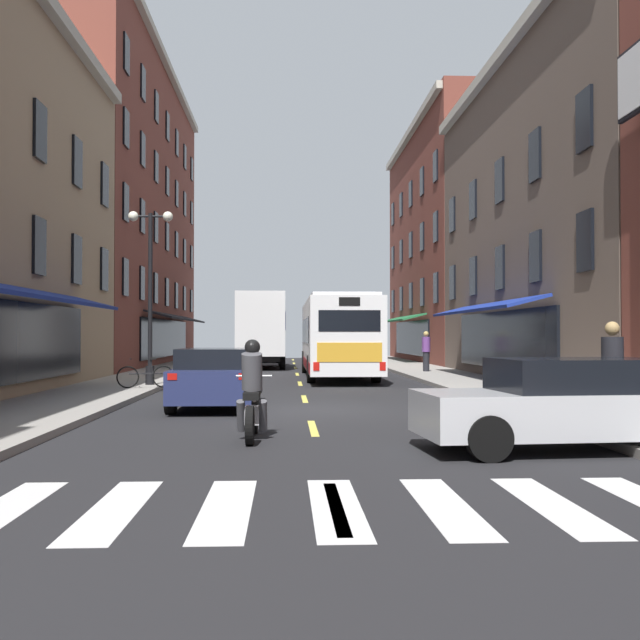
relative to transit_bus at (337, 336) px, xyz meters
The scene contains 15 objects.
ground_plane 13.50m from the transit_bus, 96.75° to the right, with size 34.80×80.00×0.10m, color black.
lane_centre_dashes 13.73m from the transit_bus, 96.63° to the right, with size 0.14×73.90×0.01m.
crosswalk_near 23.40m from the transit_bus, 93.87° to the right, with size 7.10×2.80×0.01m.
sidewalk_left 15.33m from the transit_bus, 119.35° to the right, with size 3.00×80.00×0.14m, color gray.
sidewalk_right 14.07m from the transit_bus, 71.97° to the right, with size 3.00×80.00×0.14m, color gray.
transit_bus is the anchor object (origin of this frame).
box_truck 9.46m from the transit_bus, 110.94° to the left, with size 2.62×7.22×3.85m.
sedan_near 17.67m from the transit_bus, 101.01° to the left, with size 1.89×4.30×1.37m.
sedan_mid 13.36m from the transit_bus, 106.20° to the right, with size 1.97×4.28×1.41m.
sedan_far 19.86m from the transit_bus, 83.73° to the right, with size 4.55×2.20×1.38m.
motorcycle_rider 18.49m from the transit_bus, 98.21° to the right, with size 0.62×2.07×1.66m.
bicycle_near 10.08m from the transit_bus, 128.89° to the right, with size 1.67×0.58×0.91m.
pedestrian_mid 4.70m from the transit_bus, 29.02° to the left, with size 0.36×0.36×1.76m.
pedestrian_far 18.75m from the transit_bus, 79.59° to the right, with size 0.36×0.36×1.82m.
street_lamp_twin 9.12m from the transit_bus, 135.63° to the right, with size 1.42×0.32×5.57m.
Camera 1 is at (-0.51, -17.72, 1.73)m, focal length 42.98 mm.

